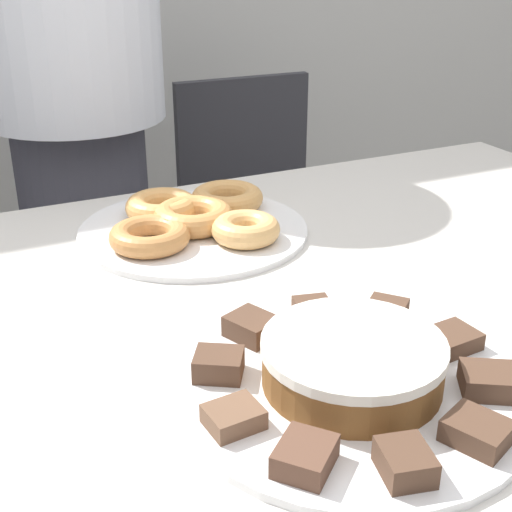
# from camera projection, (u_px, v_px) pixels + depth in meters

# --- Properties ---
(table) EXTENTS (1.77, 1.03, 0.78)m
(table) POSITION_uv_depth(u_px,v_px,m) (221.00, 368.00, 0.96)
(table) COLOR silver
(table) RESTS_ON ground_plane
(person_standing) EXTENTS (0.39, 0.39, 1.72)m
(person_standing) POSITION_uv_depth(u_px,v_px,m) (73.00, 97.00, 1.54)
(person_standing) COLOR #383842
(person_standing) RESTS_ON ground_plane
(office_chair_right) EXTENTS (0.45, 0.45, 0.86)m
(office_chair_right) POSITION_uv_depth(u_px,v_px,m) (264.00, 250.00, 2.03)
(office_chair_right) COLOR black
(office_chair_right) RESTS_ON ground_plane
(plate_cake) EXTENTS (0.39, 0.39, 0.01)m
(plate_cake) POSITION_uv_depth(u_px,v_px,m) (351.00, 387.00, 0.78)
(plate_cake) COLOR white
(plate_cake) RESTS_ON table
(plate_donuts) EXTENTS (0.38, 0.38, 0.01)m
(plate_donuts) POSITION_uv_depth(u_px,v_px,m) (194.00, 230.00, 1.18)
(plate_donuts) COLOR white
(plate_donuts) RESTS_ON table
(frosted_cake) EXTENTS (0.20, 0.20, 0.05)m
(frosted_cake) POSITION_uv_depth(u_px,v_px,m) (353.00, 362.00, 0.76)
(frosted_cake) COLOR brown
(frosted_cake) RESTS_ON plate_cake
(lamington_0) EXTENTS (0.06, 0.06, 0.02)m
(lamington_0) POSITION_uv_depth(u_px,v_px,m) (314.00, 311.00, 0.90)
(lamington_0) COLOR #513828
(lamington_0) RESTS_ON plate_cake
(lamington_1) EXTENTS (0.07, 0.07, 0.03)m
(lamington_1) POSITION_uv_depth(u_px,v_px,m) (252.00, 327.00, 0.86)
(lamington_1) COLOR #513828
(lamington_1) RESTS_ON plate_cake
(lamington_2) EXTENTS (0.07, 0.07, 0.03)m
(lamington_2) POSITION_uv_depth(u_px,v_px,m) (219.00, 365.00, 0.78)
(lamington_2) COLOR #513828
(lamington_2) RESTS_ON plate_cake
(lamington_3) EXTENTS (0.06, 0.05, 0.02)m
(lamington_3) POSITION_uv_depth(u_px,v_px,m) (234.00, 417.00, 0.71)
(lamington_3) COLOR brown
(lamington_3) RESTS_ON plate_cake
(lamington_4) EXTENTS (0.08, 0.07, 0.02)m
(lamington_4) POSITION_uv_depth(u_px,v_px,m) (305.00, 456.00, 0.65)
(lamington_4) COLOR brown
(lamington_4) RESTS_ON plate_cake
(lamington_5) EXTENTS (0.06, 0.06, 0.03)m
(lamington_5) POSITION_uv_depth(u_px,v_px,m) (405.00, 462.00, 0.64)
(lamington_5) COLOR #513828
(lamington_5) RESTS_ON plate_cake
(lamington_6) EXTENTS (0.07, 0.07, 0.02)m
(lamington_6) POSITION_uv_depth(u_px,v_px,m) (477.00, 431.00, 0.68)
(lamington_6) COLOR #513828
(lamington_6) RESTS_ON plate_cake
(lamington_7) EXTENTS (0.08, 0.07, 0.03)m
(lamington_7) POSITION_uv_depth(u_px,v_px,m) (490.00, 381.00, 0.76)
(lamington_7) COLOR #513828
(lamington_7) RESTS_ON plate_cake
(lamington_8) EXTENTS (0.06, 0.06, 0.02)m
(lamington_8) POSITION_uv_depth(u_px,v_px,m) (451.00, 339.00, 0.84)
(lamington_8) COLOR #513828
(lamington_8) RESTS_ON plate_cake
(lamington_9) EXTENTS (0.07, 0.07, 0.02)m
(lamington_9) POSITION_uv_depth(u_px,v_px,m) (386.00, 313.00, 0.89)
(lamington_9) COLOR #513828
(lamington_9) RESTS_ON plate_cake
(donut_0) EXTENTS (0.13, 0.13, 0.04)m
(donut_0) POSITION_uv_depth(u_px,v_px,m) (193.00, 216.00, 1.17)
(donut_0) COLOR #D18E4C
(donut_0) RESTS_ON plate_donuts
(donut_1) EXTENTS (0.12, 0.12, 0.04)m
(donut_1) POSITION_uv_depth(u_px,v_px,m) (162.00, 207.00, 1.22)
(donut_1) COLOR tan
(donut_1) RESTS_ON plate_donuts
(donut_2) EXTENTS (0.13, 0.13, 0.03)m
(donut_2) POSITION_uv_depth(u_px,v_px,m) (150.00, 236.00, 1.10)
(donut_2) COLOR #C68447
(donut_2) RESTS_ON plate_donuts
(donut_3) EXTENTS (0.11, 0.11, 0.04)m
(donut_3) POSITION_uv_depth(u_px,v_px,m) (246.00, 229.00, 1.12)
(donut_3) COLOR #E5AD66
(donut_3) RESTS_ON plate_donuts
(donut_4) EXTENTS (0.13, 0.13, 0.04)m
(donut_4) POSITION_uv_depth(u_px,v_px,m) (227.00, 198.00, 1.26)
(donut_4) COLOR tan
(donut_4) RESTS_ON plate_donuts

